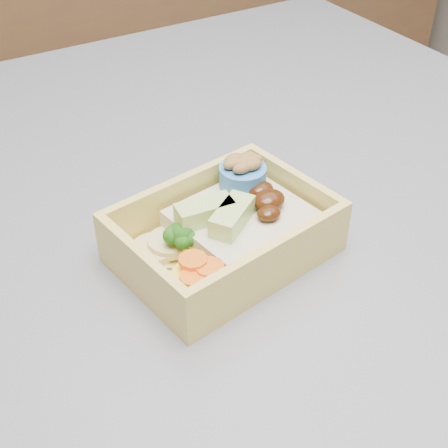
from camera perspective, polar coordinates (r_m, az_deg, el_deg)
bento_box at (r=0.49m, az=0.32°, el=-0.63°), size 0.17×0.14×0.06m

